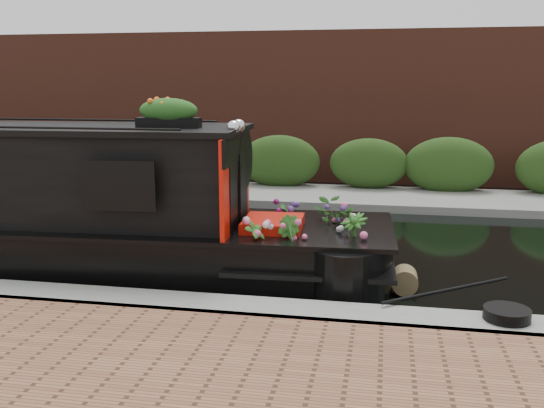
# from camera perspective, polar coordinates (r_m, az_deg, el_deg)

# --- Properties ---
(ground) EXTENTS (80.00, 80.00, 0.00)m
(ground) POSITION_cam_1_polar(r_m,az_deg,el_deg) (10.22, -5.34, -3.78)
(ground) COLOR black
(ground) RESTS_ON ground
(near_bank_coping) EXTENTS (40.00, 0.60, 0.50)m
(near_bank_coping) POSITION_cam_1_polar(r_m,az_deg,el_deg) (7.27, -12.63, -10.42)
(near_bank_coping) COLOR gray
(near_bank_coping) RESTS_ON ground
(far_bank_path) EXTENTS (40.00, 2.40, 0.34)m
(far_bank_path) POSITION_cam_1_polar(r_m,az_deg,el_deg) (14.20, -0.67, 0.58)
(far_bank_path) COLOR gray
(far_bank_path) RESTS_ON ground
(far_hedge) EXTENTS (40.00, 1.10, 2.80)m
(far_hedge) POSITION_cam_1_polar(r_m,az_deg,el_deg) (15.07, 0.00, 1.21)
(far_hedge) COLOR #244115
(far_hedge) RESTS_ON ground
(far_brick_wall) EXTENTS (40.00, 1.00, 8.00)m
(far_brick_wall) POSITION_cam_1_polar(r_m,az_deg,el_deg) (17.11, 1.31, 2.43)
(far_brick_wall) COLOR brown
(far_brick_wall) RESTS_ON ground
(rope_fender) EXTENTS (0.33, 0.36, 0.33)m
(rope_fender) POSITION_cam_1_polar(r_m,az_deg,el_deg) (8.04, 12.38, -7.01)
(rope_fender) COLOR brown
(rope_fender) RESTS_ON ground
(coiled_mooring_rope) EXTENTS (0.48, 0.48, 0.12)m
(coiled_mooring_rope) POSITION_cam_1_polar(r_m,az_deg,el_deg) (6.82, 21.23, -9.62)
(coiled_mooring_rope) COLOR black
(coiled_mooring_rope) RESTS_ON near_bank_coping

